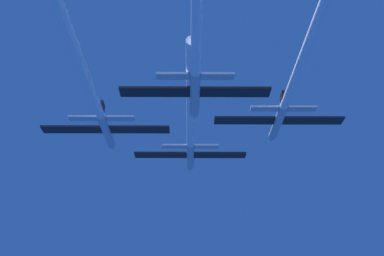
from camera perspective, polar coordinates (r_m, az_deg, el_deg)
The scene contains 4 objects.
jet_lead at distance 72.19m, azimuth -0.16°, elevation -0.44°, with size 16.30×39.96×2.70m.
jet_left_wing at distance 62.51m, azimuth -10.13°, elevation 3.11°, with size 16.30×41.03×2.70m.
jet_right_wing at distance 60.45m, azimuth 10.55°, elevation 4.86°, with size 16.30×44.67×2.70m.
jet_slot at distance 49.87m, azimuth 0.44°, elevation 9.29°, with size 16.30×44.53×2.70m.
Camera 1 is at (-0.01, -76.41, -26.53)m, focal length 51.44 mm.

